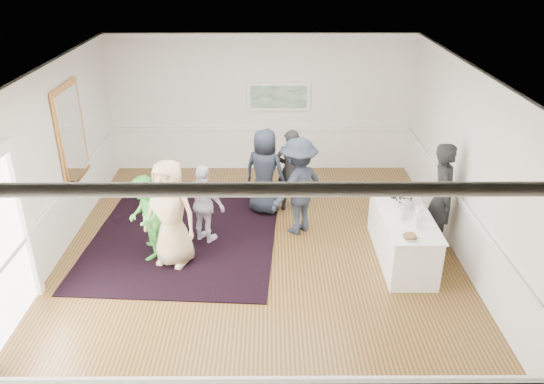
{
  "coord_description": "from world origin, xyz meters",
  "views": [
    {
      "loc": [
        0.19,
        -7.96,
        5.01
      ],
      "look_at": [
        0.23,
        0.2,
        1.14
      ],
      "focal_mm": 35.0,
      "sensor_mm": 36.0,
      "label": 1
    }
  ],
  "objects_px": {
    "guest_tan": "(170,213)",
    "serving_table": "(402,235)",
    "guest_dark_b": "(291,170)",
    "guest_navy": "(265,172)",
    "guest_green": "(145,217)",
    "ice_bucket": "(405,201)",
    "nut_bowl": "(410,237)",
    "guest_dark_a": "(298,186)",
    "bartender": "(443,197)",
    "guest_lilac": "(204,204)"
  },
  "relations": [
    {
      "from": "serving_table",
      "to": "bartender",
      "type": "relative_size",
      "value": 1.11
    },
    {
      "from": "bartender",
      "to": "guest_dark_b",
      "type": "height_order",
      "value": "bartender"
    },
    {
      "from": "guest_lilac",
      "to": "ice_bucket",
      "type": "height_order",
      "value": "guest_lilac"
    },
    {
      "from": "bartender",
      "to": "guest_dark_a",
      "type": "xyz_separation_m",
      "value": [
        -2.48,
        0.58,
        -0.06
      ]
    },
    {
      "from": "guest_navy",
      "to": "nut_bowl",
      "type": "bearing_deg",
      "value": 154.2
    },
    {
      "from": "guest_dark_b",
      "to": "guest_dark_a",
      "type": "bearing_deg",
      "value": 96.62
    },
    {
      "from": "bartender",
      "to": "nut_bowl",
      "type": "distance_m",
      "value": 1.53
    },
    {
      "from": "serving_table",
      "to": "guest_dark_b",
      "type": "xyz_separation_m",
      "value": [
        -1.85,
        1.85,
        0.42
      ]
    },
    {
      "from": "guest_lilac",
      "to": "ice_bucket",
      "type": "distance_m",
      "value": 3.51
    },
    {
      "from": "guest_green",
      "to": "guest_lilac",
      "type": "height_order",
      "value": "guest_green"
    },
    {
      "from": "serving_table",
      "to": "nut_bowl",
      "type": "xyz_separation_m",
      "value": [
        -0.13,
        -0.9,
        0.47
      ]
    },
    {
      "from": "guest_lilac",
      "to": "guest_dark_b",
      "type": "relative_size",
      "value": 0.87
    },
    {
      "from": "guest_lilac",
      "to": "serving_table",
      "type": "bearing_deg",
      "value": -157.21
    },
    {
      "from": "serving_table",
      "to": "guest_navy",
      "type": "distance_m",
      "value": 2.98
    },
    {
      "from": "guest_tan",
      "to": "guest_dark_a",
      "type": "height_order",
      "value": "guest_tan"
    },
    {
      "from": "guest_dark_a",
      "to": "guest_dark_b",
      "type": "bearing_deg",
      "value": -125.05
    },
    {
      "from": "bartender",
      "to": "guest_green",
      "type": "xyz_separation_m",
      "value": [
        -5.13,
        -0.29,
        -0.23
      ]
    },
    {
      "from": "serving_table",
      "to": "bartender",
      "type": "bearing_deg",
      "value": 26.49
    },
    {
      "from": "guest_dark_b",
      "to": "nut_bowl",
      "type": "height_order",
      "value": "guest_dark_b"
    },
    {
      "from": "bartender",
      "to": "ice_bucket",
      "type": "distance_m",
      "value": 0.73
    },
    {
      "from": "guest_navy",
      "to": "nut_bowl",
      "type": "distance_m",
      "value": 3.47
    },
    {
      "from": "guest_dark_a",
      "to": "ice_bucket",
      "type": "bearing_deg",
      "value": 115.09
    },
    {
      "from": "ice_bucket",
      "to": "guest_dark_b",
      "type": "bearing_deg",
      "value": 138.31
    },
    {
      "from": "guest_navy",
      "to": "bartender",
      "type": "bearing_deg",
      "value": 179.94
    },
    {
      "from": "guest_tan",
      "to": "guest_green",
      "type": "distance_m",
      "value": 0.55
    },
    {
      "from": "guest_dark_b",
      "to": "guest_navy",
      "type": "xyz_separation_m",
      "value": [
        -0.52,
        -0.09,
        0.01
      ]
    },
    {
      "from": "serving_table",
      "to": "bartender",
      "type": "distance_m",
      "value": 0.98
    },
    {
      "from": "guest_tan",
      "to": "guest_green",
      "type": "relative_size",
      "value": 1.25
    },
    {
      "from": "guest_dark_a",
      "to": "ice_bucket",
      "type": "xyz_separation_m",
      "value": [
        1.77,
        -0.77,
        0.07
      ]
    },
    {
      "from": "bartender",
      "to": "guest_green",
      "type": "distance_m",
      "value": 5.14
    },
    {
      "from": "bartender",
      "to": "guest_dark_b",
      "type": "xyz_separation_m",
      "value": [
        -2.59,
        1.48,
        -0.13
      ]
    },
    {
      "from": "guest_tan",
      "to": "ice_bucket",
      "type": "xyz_separation_m",
      "value": [
        3.95,
        0.32,
        0.06
      ]
    },
    {
      "from": "ice_bucket",
      "to": "nut_bowl",
      "type": "relative_size",
      "value": 1.11
    },
    {
      "from": "serving_table",
      "to": "guest_lilac",
      "type": "relative_size",
      "value": 1.46
    },
    {
      "from": "bartender",
      "to": "guest_dark_a",
      "type": "bearing_deg",
      "value": 89.0
    },
    {
      "from": "bartender",
      "to": "guest_lilac",
      "type": "xyz_separation_m",
      "value": [
        -4.18,
        0.21,
        -0.24
      ]
    },
    {
      "from": "guest_lilac",
      "to": "guest_dark_a",
      "type": "bearing_deg",
      "value": -135.51
    },
    {
      "from": "guest_tan",
      "to": "ice_bucket",
      "type": "bearing_deg",
      "value": 23.52
    },
    {
      "from": "serving_table",
      "to": "guest_green",
      "type": "relative_size",
      "value": 1.45
    },
    {
      "from": "serving_table",
      "to": "guest_dark_b",
      "type": "relative_size",
      "value": 1.27
    },
    {
      "from": "nut_bowl",
      "to": "guest_dark_b",
      "type": "bearing_deg",
      "value": 122.02
    },
    {
      "from": "serving_table",
      "to": "ice_bucket",
      "type": "relative_size",
      "value": 8.38
    },
    {
      "from": "guest_green",
      "to": "guest_dark_b",
      "type": "relative_size",
      "value": 0.87
    },
    {
      "from": "ice_bucket",
      "to": "guest_green",
      "type": "bearing_deg",
      "value": -178.64
    },
    {
      "from": "nut_bowl",
      "to": "guest_navy",
      "type": "bearing_deg",
      "value": 130.12
    },
    {
      "from": "serving_table",
      "to": "guest_navy",
      "type": "xyz_separation_m",
      "value": [
        -2.37,
        1.76,
        0.43
      ]
    },
    {
      "from": "guest_tan",
      "to": "serving_table",
      "type": "bearing_deg",
      "value": 20.95
    },
    {
      "from": "guest_green",
      "to": "bartender",
      "type": "bearing_deg",
      "value": 85.67
    },
    {
      "from": "guest_dark_b",
      "to": "guest_navy",
      "type": "bearing_deg",
      "value": 10.14
    },
    {
      "from": "guest_dark_a",
      "to": "guest_tan",
      "type": "bearing_deg",
      "value": -15.02
    }
  ]
}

